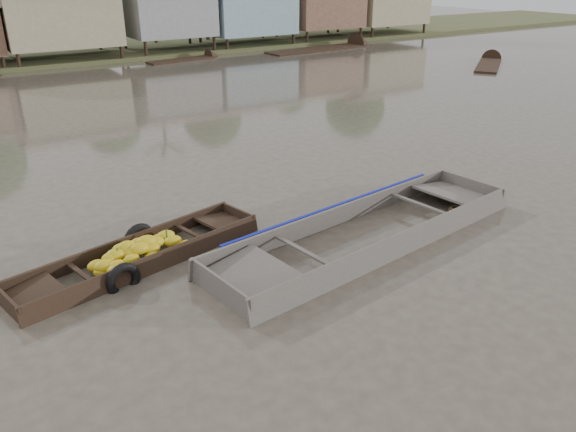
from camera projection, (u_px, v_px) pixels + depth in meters
ground at (276, 269)px, 11.28m from camera, size 120.00×120.00×0.00m
riverbank at (57, 7)px, 35.98m from camera, size 120.00×12.47×10.22m
banana_boat at (137, 257)px, 11.45m from camera, size 5.54×2.45×0.77m
viewer_boat at (368, 236)px, 12.48m from camera, size 8.17×3.08×0.64m
distant_boats at (193, 66)px, 33.75m from camera, size 47.27×15.89×0.35m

